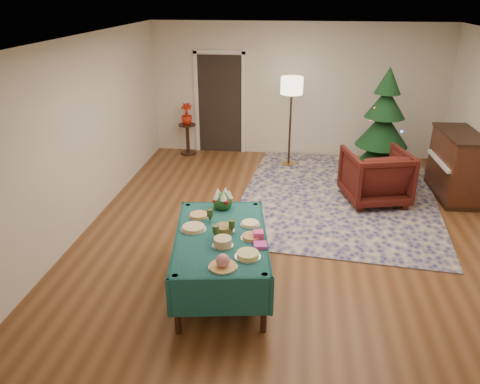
# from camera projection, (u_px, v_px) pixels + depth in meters

# --- Properties ---
(room_shell) EXTENTS (7.00, 7.00, 7.00)m
(room_shell) POSITION_uv_depth(u_px,v_px,m) (294.00, 142.00, 6.39)
(room_shell) COLOR #593319
(room_shell) RESTS_ON ground
(doorway) EXTENTS (1.08, 0.04, 2.16)m
(doorway) POSITION_uv_depth(u_px,v_px,m) (220.00, 101.00, 9.84)
(doorway) COLOR black
(doorway) RESTS_ON ground
(rug) EXTENTS (3.60, 4.49, 0.02)m
(rug) POSITION_uv_depth(u_px,v_px,m) (338.00, 196.00, 8.01)
(rug) COLOR navy
(rug) RESTS_ON ground
(buffet_table) EXTENTS (1.31, 1.94, 0.70)m
(buffet_table) POSITION_uv_depth(u_px,v_px,m) (221.00, 245.00, 5.38)
(buffet_table) COLOR black
(buffet_table) RESTS_ON ground
(platter_0) EXTENTS (0.29, 0.29, 0.15)m
(platter_0) POSITION_uv_depth(u_px,v_px,m) (223.00, 262.00, 4.67)
(platter_0) COLOR silver
(platter_0) RESTS_ON buffet_table
(platter_1) EXTENTS (0.27, 0.27, 0.06)m
(platter_1) POSITION_uv_depth(u_px,v_px,m) (248.00, 255.00, 4.86)
(platter_1) COLOR silver
(platter_1) RESTS_ON buffet_table
(platter_2) EXTENTS (0.23, 0.23, 0.10)m
(platter_2) POSITION_uv_depth(u_px,v_px,m) (223.00, 242.00, 5.07)
(platter_2) COLOR silver
(platter_2) RESTS_ON buffet_table
(platter_3) EXTENTS (0.25, 0.25, 0.04)m
(platter_3) POSITION_uv_depth(u_px,v_px,m) (252.00, 237.00, 5.23)
(platter_3) COLOR silver
(platter_3) RESTS_ON buffet_table
(platter_4) EXTENTS (0.30, 0.30, 0.05)m
(platter_4) POSITION_uv_depth(u_px,v_px,m) (193.00, 228.00, 5.42)
(platter_4) COLOR silver
(platter_4) RESTS_ON buffet_table
(platter_5) EXTENTS (0.24, 0.24, 0.07)m
(platter_5) POSITION_uv_depth(u_px,v_px,m) (224.00, 228.00, 5.39)
(platter_5) COLOR silver
(platter_5) RESTS_ON buffet_table
(platter_6) EXTENTS (0.24, 0.24, 0.04)m
(platter_6) POSITION_uv_depth(u_px,v_px,m) (250.00, 224.00, 5.53)
(platter_6) COLOR silver
(platter_6) RESTS_ON buffet_table
(platter_7) EXTENTS (0.26, 0.26, 0.04)m
(platter_7) POSITION_uv_depth(u_px,v_px,m) (199.00, 215.00, 5.73)
(platter_7) COLOR silver
(platter_7) RESTS_ON buffet_table
(goblet_0) EXTENTS (0.07, 0.07, 0.16)m
(goblet_0) POSITION_uv_depth(u_px,v_px,m) (210.00, 215.00, 5.58)
(goblet_0) COLOR #2D471E
(goblet_0) RESTS_ON buffet_table
(goblet_1) EXTENTS (0.07, 0.07, 0.16)m
(goblet_1) POSITION_uv_depth(u_px,v_px,m) (232.00, 226.00, 5.33)
(goblet_1) COLOR #2D471E
(goblet_1) RESTS_ON buffet_table
(goblet_2) EXTENTS (0.07, 0.07, 0.16)m
(goblet_2) POSITION_uv_depth(u_px,v_px,m) (216.00, 232.00, 5.20)
(goblet_2) COLOR #2D471E
(goblet_2) RESTS_ON buffet_table
(napkin_stack) EXTENTS (0.16, 0.16, 0.04)m
(napkin_stack) POSITION_uv_depth(u_px,v_px,m) (260.00, 245.00, 5.07)
(napkin_stack) COLOR #D43BAB
(napkin_stack) RESTS_ON buffet_table
(gift_box) EXTENTS (0.13, 0.13, 0.09)m
(gift_box) POSITION_uv_depth(u_px,v_px,m) (258.00, 235.00, 5.22)
(gift_box) COLOR #ED4289
(gift_box) RESTS_ON buffet_table
(centerpiece) EXTENTS (0.25, 0.25, 0.29)m
(centerpiece) POSITION_uv_depth(u_px,v_px,m) (223.00, 199.00, 5.91)
(centerpiece) COLOR #1E4C1E
(centerpiece) RESTS_ON buffet_table
(armchair) EXTENTS (1.15, 1.10, 0.99)m
(armchair) POSITION_uv_depth(u_px,v_px,m) (376.00, 174.00, 7.65)
(armchair) COLOR #40120D
(armchair) RESTS_ON ground
(floor_lamp) EXTENTS (0.42, 0.42, 1.75)m
(floor_lamp) POSITION_uv_depth(u_px,v_px,m) (292.00, 91.00, 8.88)
(floor_lamp) COLOR #A57F3F
(floor_lamp) RESTS_ON ground
(side_table) EXTENTS (0.37, 0.37, 0.65)m
(side_table) POSITION_uv_depth(u_px,v_px,m) (188.00, 140.00, 9.97)
(side_table) COLOR black
(side_table) RESTS_ON ground
(potted_plant) EXTENTS (0.25, 0.44, 0.25)m
(potted_plant) POSITION_uv_depth(u_px,v_px,m) (187.00, 119.00, 9.79)
(potted_plant) COLOR #B31E0C
(potted_plant) RESTS_ON side_table
(christmas_tree) EXTENTS (1.48, 1.48, 2.07)m
(christmas_tree) POSITION_uv_depth(u_px,v_px,m) (382.00, 131.00, 8.36)
(christmas_tree) COLOR black
(christmas_tree) RESTS_ON ground
(piano) EXTENTS (0.66, 1.32, 1.12)m
(piano) POSITION_uv_depth(u_px,v_px,m) (456.00, 166.00, 7.82)
(piano) COLOR black
(piano) RESTS_ON ground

